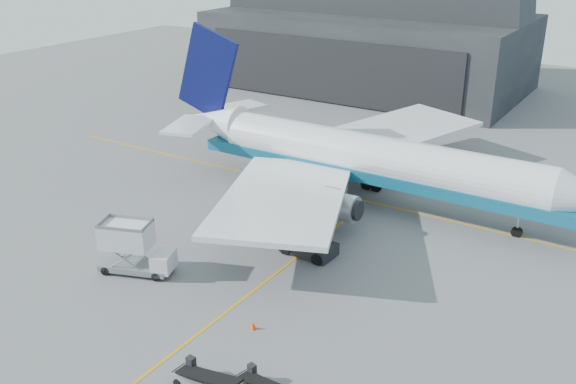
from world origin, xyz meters
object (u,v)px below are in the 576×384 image
Objects in this scene: belt_loader_a at (207,384)px; pushback_tug at (310,246)px; airliner at (360,157)px; catering_truck at (133,249)px.

pushback_tug is at bearing 106.24° from belt_loader_a.
belt_loader_a is (5.36, -30.47, -3.89)m from airliner.
pushback_tug reaches higher than belt_loader_a.
airliner reaches higher than pushback_tug.
catering_truck is 1.37× the size of pushback_tug.
airliner is 24.05m from catering_truck.
pushback_tug is at bearing -81.84° from airliner.
airliner reaches higher than catering_truck.
pushback_tug is 0.92× the size of belt_loader_a.
belt_loader_a is (3.57, -17.95, -0.20)m from pushback_tug.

